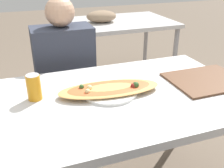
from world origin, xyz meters
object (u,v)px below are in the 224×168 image
object	(u,v)px
person_seated	(65,69)
pizza_main	(110,89)
dining_table	(113,108)
soda_can	(34,87)
chair_far_seated	(64,86)

from	to	relation	value
person_seated	pizza_main	world-z (taller)	person_seated
dining_table	pizza_main	bearing A→B (deg)	100.63
pizza_main	soda_can	bearing A→B (deg)	170.04
dining_table	pizza_main	xyz separation A→B (m)	(-0.01, 0.04, 0.09)
person_seated	pizza_main	xyz separation A→B (m)	(0.12, -0.58, 0.10)
soda_can	person_seated	bearing A→B (deg)	65.77
pizza_main	dining_table	bearing A→B (deg)	-79.37
person_seated	soda_can	distance (m)	0.58
dining_table	chair_far_seated	xyz separation A→B (m)	(-0.13, 0.73, -0.19)
chair_far_seated	pizza_main	xyz separation A→B (m)	(0.12, -0.69, 0.28)
chair_far_seated	pizza_main	size ratio (longest dim) A/B	1.62
dining_table	soda_can	size ratio (longest dim) A/B	10.88
chair_far_seated	person_seated	world-z (taller)	person_seated
soda_can	chair_far_seated	bearing A→B (deg)	69.69
dining_table	pizza_main	distance (m)	0.10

